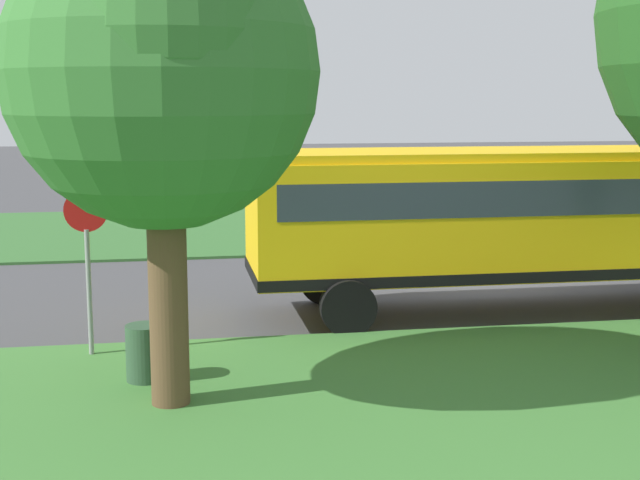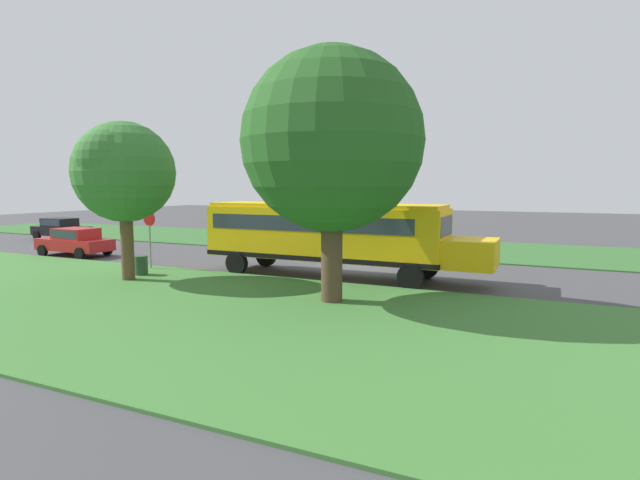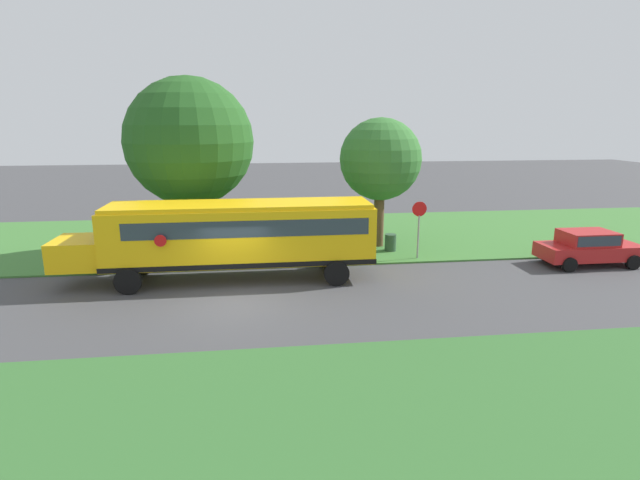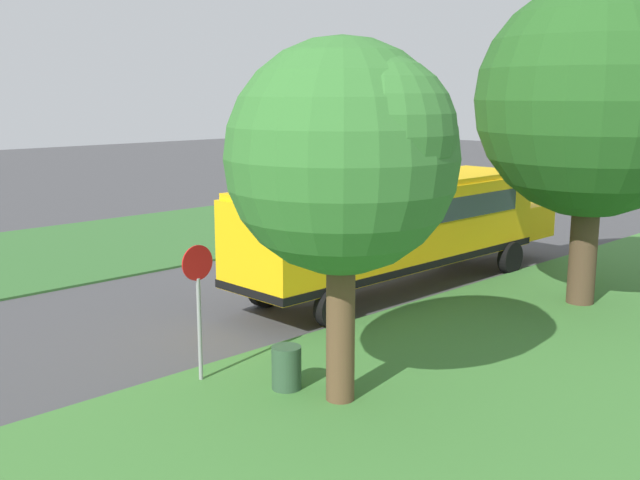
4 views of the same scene
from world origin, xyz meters
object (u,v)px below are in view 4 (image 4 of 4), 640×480
at_px(oak_tree_roadside_mid, 349,154).
at_px(trash_bin, 287,370).
at_px(oak_tree_beside_bus, 591,102).
at_px(stop_sign, 198,297).
at_px(school_bus, 400,223).

xyz_separation_m(oak_tree_roadside_mid, trash_bin, (1.21, 0.37, -4.08)).
height_order(oak_tree_roadside_mid, trash_bin, oak_tree_roadside_mid).
bearing_deg(trash_bin, oak_tree_beside_bus, -96.02).
xyz_separation_m(oak_tree_beside_bus, stop_sign, (2.50, 10.36, -3.60)).
bearing_deg(school_bus, oak_tree_beside_bus, -155.21).
bearing_deg(school_bus, oak_tree_roadside_mid, 123.57).
bearing_deg(stop_sign, oak_tree_roadside_mid, -155.07).
relative_size(school_bus, stop_sign, 4.53).
height_order(oak_tree_beside_bus, trash_bin, oak_tree_beside_bus).
bearing_deg(school_bus, stop_sign, 103.28).
bearing_deg(stop_sign, school_bus, -76.72).
bearing_deg(oak_tree_roadside_mid, oak_tree_beside_bus, -88.64).
bearing_deg(oak_tree_beside_bus, oak_tree_roadside_mid, 91.36).
xyz_separation_m(oak_tree_beside_bus, oak_tree_roadside_mid, (-0.22, 9.10, -0.80)).
bearing_deg(stop_sign, oak_tree_beside_bus, -103.55).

